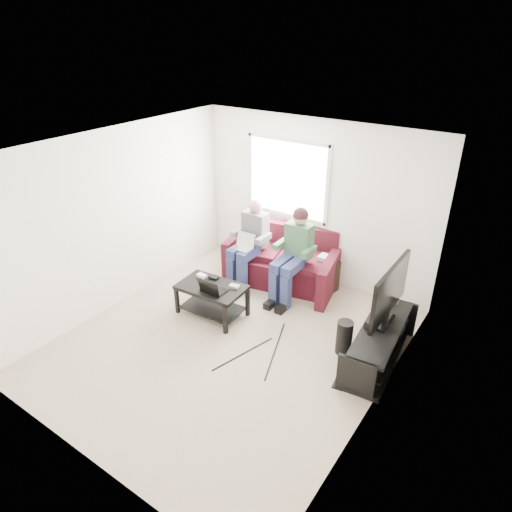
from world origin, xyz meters
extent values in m
plane|color=tan|center=(0.00, 0.00, 0.00)|extent=(4.50, 4.50, 0.00)
plane|color=white|center=(0.00, 0.00, 2.60)|extent=(4.50, 4.50, 0.00)
plane|color=white|center=(0.00, 2.25, 1.30)|extent=(4.50, 0.00, 4.50)
plane|color=white|center=(0.00, -2.25, 1.30)|extent=(4.50, 0.00, 4.50)
plane|color=white|center=(-2.00, 0.00, 1.30)|extent=(0.00, 4.50, 4.50)
plane|color=white|center=(2.00, 0.00, 1.30)|extent=(0.00, 4.50, 4.50)
cube|color=white|center=(-0.50, 2.24, 1.60)|extent=(1.40, 0.01, 1.20)
cube|color=silver|center=(-0.50, 2.23, 1.60)|extent=(1.48, 0.04, 1.28)
cube|color=#4B121D|center=(-0.31, 1.77, 0.22)|extent=(1.73, 1.16, 0.44)
cube|color=#4B121D|center=(-0.31, 2.14, 0.67)|extent=(1.60, 0.53, 0.45)
cube|color=#4B121D|center=(-1.18, 1.77, 0.31)|extent=(0.34, 0.96, 0.63)
cube|color=#4B121D|center=(0.56, 1.77, 0.31)|extent=(0.34, 0.96, 0.63)
cube|color=#4B121D|center=(-0.70, 1.75, 0.49)|extent=(0.87, 0.86, 0.10)
cube|color=#4B121D|center=(0.08, 1.75, 0.49)|extent=(0.87, 0.86, 0.10)
cube|color=navy|center=(-0.81, 1.31, 0.61)|extent=(0.16, 0.45, 0.14)
cube|color=navy|center=(-0.61, 1.31, 0.61)|extent=(0.16, 0.45, 0.14)
cube|color=navy|center=(-0.81, 1.13, 0.27)|extent=(0.13, 0.13, 0.54)
cube|color=navy|center=(-0.61, 1.13, 0.27)|extent=(0.13, 0.13, 0.54)
cube|color=slate|center=(-0.71, 1.64, 0.89)|extent=(0.40, 0.22, 0.55)
sphere|color=tan|center=(-0.71, 1.66, 1.26)|extent=(0.22, 0.22, 0.22)
cube|color=navy|center=(-0.01, 1.31, 0.61)|extent=(0.16, 0.45, 0.14)
cube|color=navy|center=(0.19, 1.31, 0.61)|extent=(0.16, 0.45, 0.14)
cube|color=navy|center=(-0.01, 1.13, 0.27)|extent=(0.13, 0.13, 0.54)
cube|color=navy|center=(0.19, 1.13, 0.27)|extent=(0.13, 0.13, 0.54)
cube|color=#494B4B|center=(0.09, 1.64, 0.89)|extent=(0.40, 0.22, 0.55)
sphere|color=tan|center=(0.09, 1.66, 1.26)|extent=(0.22, 0.22, 0.22)
sphere|color=#32191C|center=(0.09, 1.66, 1.30)|extent=(0.23, 0.23, 0.23)
cube|color=black|center=(-0.61, 0.39, 0.45)|extent=(0.99, 0.65, 0.05)
cube|color=black|center=(-0.61, 0.39, 0.11)|extent=(0.91, 0.56, 0.02)
cube|color=black|center=(-1.06, 0.12, 0.21)|extent=(0.05, 0.05, 0.43)
cube|color=black|center=(-0.16, 0.12, 0.21)|extent=(0.05, 0.05, 0.43)
cube|color=black|center=(-1.06, 0.65, 0.21)|extent=(0.05, 0.05, 0.43)
cube|color=black|center=(-0.16, 0.65, 0.21)|extent=(0.05, 0.05, 0.43)
cube|color=silver|center=(-0.89, 0.51, 0.50)|extent=(0.14, 0.10, 0.04)
cube|color=black|center=(-0.71, 0.57, 0.50)|extent=(0.14, 0.09, 0.04)
cube|color=gray|center=(-0.31, 0.54, 0.50)|extent=(0.15, 0.12, 0.04)
cube|color=black|center=(1.77, 0.78, 0.48)|extent=(0.59, 1.53, 0.04)
cube|color=black|center=(1.77, 0.78, 0.25)|extent=(0.55, 1.47, 0.03)
cube|color=black|center=(1.77, 0.78, 0.03)|extent=(0.59, 1.53, 0.06)
cube|color=black|center=(1.77, 0.05, 0.25)|extent=(0.45, 0.08, 0.50)
cube|color=black|center=(1.77, 1.51, 0.25)|extent=(0.45, 0.08, 0.50)
cube|color=black|center=(1.77, 0.88, 0.52)|extent=(0.12, 0.40, 0.04)
cube|color=black|center=(1.77, 0.88, 0.60)|extent=(0.06, 0.06, 0.12)
cube|color=black|center=(1.77, 0.88, 0.98)|extent=(0.05, 1.10, 0.65)
cube|color=#ED3777|center=(1.74, 0.88, 0.98)|extent=(0.01, 1.01, 0.58)
cube|color=black|center=(1.65, 0.88, 0.55)|extent=(0.12, 0.50, 0.10)
cylinder|color=#A26746|center=(1.72, 1.41, 0.56)|extent=(0.08, 0.08, 0.12)
cube|color=silver|center=(1.77, 0.38, 0.29)|extent=(0.30, 0.22, 0.06)
cube|color=gray|center=(1.77, 1.08, 0.30)|extent=(0.34, 0.26, 0.08)
cube|color=black|center=(1.77, 0.73, 0.30)|extent=(0.38, 0.30, 0.07)
cylinder|color=black|center=(1.34, 0.67, 0.23)|extent=(0.21, 0.21, 0.47)
cube|color=black|center=(1.55, 0.19, 0.01)|extent=(0.19, 0.42, 0.02)
cube|color=black|center=(0.43, 1.91, 0.26)|extent=(0.35, 0.35, 0.51)
cube|color=silver|center=(0.43, 1.91, 0.56)|extent=(0.22, 0.18, 0.10)
camera|label=1|loc=(3.08, -3.85, 3.84)|focal=32.00mm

